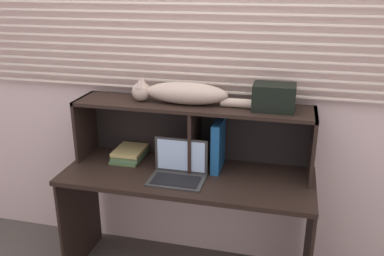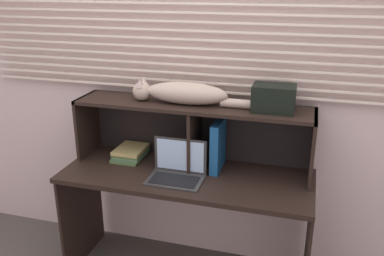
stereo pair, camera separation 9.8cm
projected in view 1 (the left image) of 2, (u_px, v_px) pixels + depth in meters
The scene contains 8 objects.
back_panel_with_blinds at pixel (199, 81), 2.67m from camera, with size 4.40×0.08×2.50m.
desk at pixel (187, 195), 2.59m from camera, with size 1.53×0.58×0.75m.
hutch_shelf_unit at pixel (194, 121), 2.59m from camera, with size 1.47×0.30×0.41m.
cat at pixel (183, 93), 2.51m from camera, with size 0.83×0.15×0.14m.
laptop at pixel (178, 171), 2.47m from camera, with size 0.33×0.22×0.23m.
binder_upright at pixel (218, 145), 2.57m from camera, with size 0.05×0.24×0.31m, color #184F8A.
book_stack at pixel (130, 154), 2.74m from camera, with size 0.19×0.24×0.07m.
storage_box at pixel (274, 97), 2.39m from camera, with size 0.24×0.17×0.15m, color black.
Camera 1 is at (0.58, -2.00, 1.89)m, focal length 38.91 mm.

